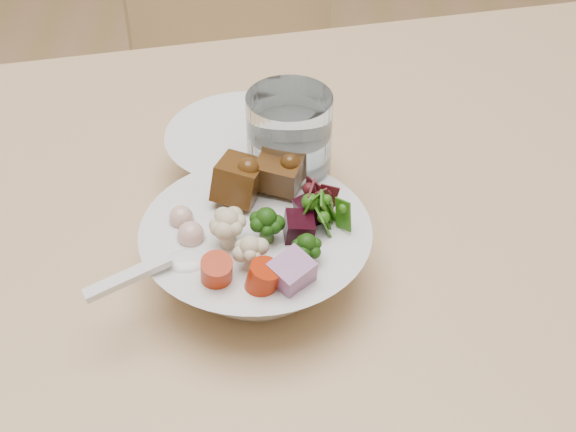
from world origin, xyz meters
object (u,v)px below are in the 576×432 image
(water_glass, at_px, (289,163))
(food_bowl, at_px, (258,249))
(dining_table, at_px, (442,277))
(side_bowl, at_px, (245,155))
(chair_far, at_px, (256,80))

(water_glass, bearing_deg, food_bowl, -109.90)
(dining_table, xyz_separation_m, food_bowl, (-0.18, -0.06, 0.10))
(dining_table, height_order, side_bowl, side_bowl)
(dining_table, bearing_deg, water_glass, 160.35)
(chair_far, relative_size, water_glass, 6.21)
(food_bowl, distance_m, water_glass, 0.10)
(dining_table, distance_m, food_bowl, 0.22)
(dining_table, height_order, water_glass, water_glass)
(food_bowl, bearing_deg, side_bowl, 93.93)
(food_bowl, height_order, water_glass, water_glass)
(food_bowl, relative_size, side_bowl, 1.25)
(dining_table, height_order, chair_far, chair_far)
(side_bowl, bearing_deg, dining_table, -24.06)
(food_bowl, distance_m, side_bowl, 0.15)
(side_bowl, bearing_deg, food_bowl, -86.07)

